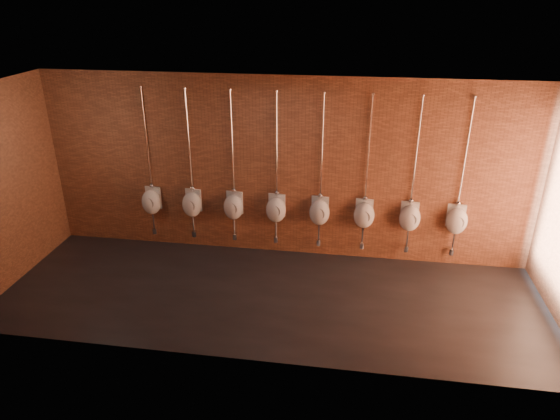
{
  "coord_description": "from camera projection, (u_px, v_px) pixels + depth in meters",
  "views": [
    {
      "loc": [
        1.15,
        -6.55,
        4.49
      ],
      "look_at": [
        0.02,
        0.9,
        1.1
      ],
      "focal_mm": 32.0,
      "sensor_mm": 36.0,
      "label": 1
    }
  ],
  "objects": [
    {
      "name": "urinal_0",
      "position": [
        152.0,
        201.0,
        9.11
      ],
      "size": [
        0.4,
        0.37,
        2.71
      ],
      "color": "silver",
      "rests_on": "ground"
    },
    {
      "name": "urinal_7",
      "position": [
        457.0,
        220.0,
        8.37
      ],
      "size": [
        0.4,
        0.37,
        2.71
      ],
      "color": "silver",
      "rests_on": "ground"
    },
    {
      "name": "urinal_1",
      "position": [
        192.0,
        203.0,
        9.0
      ],
      "size": [
        0.4,
        0.37,
        2.71
      ],
      "color": "silver",
      "rests_on": "ground"
    },
    {
      "name": "ground",
      "position": [
        270.0,
        296.0,
        7.91
      ],
      "size": [
        8.5,
        8.5,
        0.0
      ],
      "primitive_type": "plane",
      "color": "black",
      "rests_on": "ground"
    },
    {
      "name": "urinal_5",
      "position": [
        364.0,
        214.0,
        8.58
      ],
      "size": [
        0.4,
        0.37,
        2.71
      ],
      "color": "silver",
      "rests_on": "ground"
    },
    {
      "name": "urinal_3",
      "position": [
        276.0,
        209.0,
        8.79
      ],
      "size": [
        0.4,
        0.37,
        2.71
      ],
      "color": "silver",
      "rests_on": "ground"
    },
    {
      "name": "urinal_4",
      "position": [
        320.0,
        211.0,
        8.69
      ],
      "size": [
        0.4,
        0.37,
        2.71
      ],
      "color": "silver",
      "rests_on": "ground"
    },
    {
      "name": "urinal_6",
      "position": [
        410.0,
        217.0,
        8.48
      ],
      "size": [
        0.4,
        0.37,
        2.71
      ],
      "color": "silver",
      "rests_on": "ground"
    },
    {
      "name": "urinal_2",
      "position": [
        234.0,
        206.0,
        8.9
      ],
      "size": [
        0.4,
        0.37,
        2.71
      ],
      "color": "silver",
      "rests_on": "ground"
    },
    {
      "name": "room_shell",
      "position": [
        269.0,
        177.0,
        7.08
      ],
      "size": [
        8.54,
        3.04,
        3.22
      ],
      "color": "black",
      "rests_on": "ground"
    }
  ]
}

